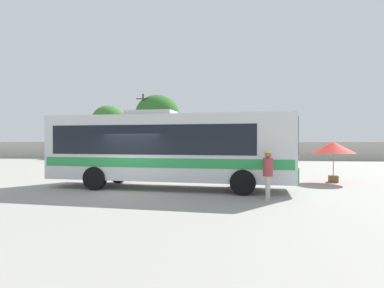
# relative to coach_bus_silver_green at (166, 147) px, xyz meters

# --- Properties ---
(ground_plane) EXTENTS (300.00, 300.00, 0.00)m
(ground_plane) POSITION_rel_coach_bus_silver_green_xyz_m (-1.30, 8.82, -1.92)
(ground_plane) COLOR gray
(perimeter_wall) EXTENTS (80.00, 0.30, 2.03)m
(perimeter_wall) POSITION_rel_coach_bus_silver_green_xyz_m (-1.30, 22.06, -0.90)
(perimeter_wall) COLOR #B2AD9E
(perimeter_wall) RESTS_ON ground_plane
(coach_bus_silver_green) EXTENTS (11.37, 3.48, 3.59)m
(coach_bus_silver_green) POSITION_rel_coach_bus_silver_green_xyz_m (0.00, 0.00, 0.00)
(coach_bus_silver_green) COLOR silver
(coach_bus_silver_green) RESTS_ON ground_plane
(attendant_by_bus_door) EXTENTS (0.44, 0.44, 1.82)m
(attendant_by_bus_door) POSITION_rel_coach_bus_silver_green_xyz_m (4.36, -2.27, -0.88)
(attendant_by_bus_door) COLOR #B7B2A8
(attendant_by_bus_door) RESTS_ON ground_plane
(vendor_umbrella_secondary_red) EXTENTS (2.18, 2.18, 2.15)m
(vendor_umbrella_secondary_red) POSITION_rel_coach_bus_silver_green_xyz_m (8.39, 2.99, -0.11)
(vendor_umbrella_secondary_red) COLOR gray
(vendor_umbrella_secondary_red) RESTS_ON ground_plane
(parked_car_leftmost_dark_blue) EXTENTS (4.35, 2.27, 1.51)m
(parked_car_leftmost_dark_blue) POSITION_rel_coach_bus_silver_green_xyz_m (-13.34, 18.77, -1.12)
(parked_car_leftmost_dark_blue) COLOR navy
(parked_car_leftmost_dark_blue) RESTS_ON ground_plane
(parked_car_second_silver) EXTENTS (4.22, 2.09, 1.52)m
(parked_car_second_silver) POSITION_rel_coach_bus_silver_green_xyz_m (-7.01, 18.85, -1.12)
(parked_car_second_silver) COLOR #B7BABF
(parked_car_second_silver) RESTS_ON ground_plane
(parked_car_third_grey) EXTENTS (4.25, 2.27, 1.42)m
(parked_car_third_grey) POSITION_rel_coach_bus_silver_green_xyz_m (-1.28, 18.33, -1.16)
(parked_car_third_grey) COLOR slate
(parked_car_third_grey) RESTS_ON ground_plane
(utility_pole_near) EXTENTS (1.80, 0.24, 8.17)m
(utility_pole_near) POSITION_rel_coach_bus_silver_green_xyz_m (-8.09, 24.46, 2.35)
(utility_pole_near) COLOR #4C3823
(utility_pole_near) RESTS_ON ground_plane
(roadside_tree_left) EXTENTS (4.36, 4.36, 6.85)m
(roadside_tree_left) POSITION_rel_coach_bus_silver_green_xyz_m (-12.95, 25.19, 3.06)
(roadside_tree_left) COLOR brown
(roadside_tree_left) RESTS_ON ground_plane
(roadside_tree_midleft) EXTENTS (5.85, 5.85, 8.28)m
(roadside_tree_midleft) POSITION_rel_coach_bus_silver_green_xyz_m (-6.61, 26.24, 3.87)
(roadside_tree_midleft) COLOR brown
(roadside_tree_midleft) RESTS_ON ground_plane
(roadside_tree_midright) EXTENTS (4.18, 4.18, 5.76)m
(roadside_tree_midright) POSITION_rel_coach_bus_silver_green_xyz_m (4.99, 24.62, 2.06)
(roadside_tree_midright) COLOR brown
(roadside_tree_midright) RESTS_ON ground_plane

